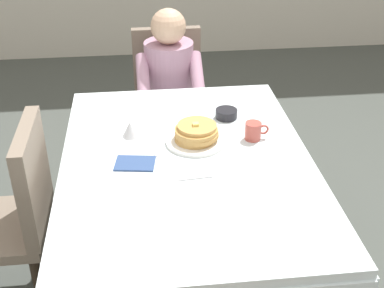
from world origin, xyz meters
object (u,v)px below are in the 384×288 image
knife_right_of_plate (237,142)px  chair_diner (168,92)px  spoon_near_edge (195,178)px  breakfast_stack (196,132)px  bowl_butter (226,114)px  plate_breakfast (196,141)px  chair_left_side (16,209)px  dining_table_main (187,176)px  fork_left_of_plate (155,146)px  syrup_pitcher (130,129)px  cup_coffee (254,131)px  diner_person (169,82)px

knife_right_of_plate → chair_diner: bearing=12.5°
knife_right_of_plate → spoon_near_edge: same height
knife_right_of_plate → spoon_near_edge: 0.36m
breakfast_stack → spoon_near_edge: bearing=-97.7°
bowl_butter → plate_breakfast: bearing=-128.7°
chair_left_side → bowl_butter: bearing=-70.0°
plate_breakfast → dining_table_main: bearing=-111.7°
plate_breakfast → spoon_near_edge: size_ratio=1.87×
chair_diner → bowl_butter: size_ratio=8.45×
chair_diner → chair_left_side: size_ratio=1.00×
fork_left_of_plate → chair_diner: bearing=-7.9°
chair_left_side → spoon_near_edge: bearing=-101.2°
plate_breakfast → syrup_pitcher: size_ratio=3.50×
cup_coffee → spoon_near_edge: cup_coffee is taller
plate_breakfast → chair_diner: bearing=93.3°
dining_table_main → knife_right_of_plate: bearing=25.8°
chair_diner → plate_breakfast: (0.06, -1.03, 0.22)m
breakfast_stack → chair_left_side: bearing=-170.5°
knife_right_of_plate → cup_coffee: bearing=-75.7°
cup_coffee → syrup_pitcher: cup_coffee is taller
plate_breakfast → chair_left_side: bearing=-170.5°
diner_person → bowl_butter: 0.70m
chair_left_side → fork_left_of_plate: size_ratio=5.17×
dining_table_main → breakfast_stack: size_ratio=7.46×
knife_right_of_plate → breakfast_stack: bearing=83.1°
chair_left_side → knife_right_of_plate: chair_left_side is taller
dining_table_main → chair_diner: (-0.00, 1.17, -0.12)m
dining_table_main → bowl_butter: bearing=57.0°
plate_breakfast → bowl_butter: size_ratio=2.55×
syrup_pitcher → knife_right_of_plate: (0.49, -0.11, -0.04)m
spoon_near_edge → cup_coffee: bearing=38.8°
dining_table_main → cup_coffee: size_ratio=13.49×
plate_breakfast → knife_right_of_plate: 0.19m
diner_person → fork_left_of_plate: diner_person is taller
diner_person → chair_diner: bearing=-90.0°
chair_left_side → bowl_butter: chair_left_side is taller
chair_diner → spoon_near_edge: (0.02, -1.33, 0.21)m
bowl_butter → spoon_near_edge: (-0.22, -0.52, -0.02)m
chair_diner → knife_right_of_plate: size_ratio=4.65×
chair_left_side → breakfast_stack: chair_left_side is taller
cup_coffee → syrup_pitcher: 0.58m
breakfast_stack → cup_coffee: breakfast_stack is taller
spoon_near_edge → diner_person: bearing=86.1°
chair_diner → fork_left_of_plate: bearing=82.9°
chair_left_side → knife_right_of_plate: 1.04m
chair_diner → bowl_butter: bearing=106.9°
cup_coffee → syrup_pitcher: (-0.57, 0.09, -0.01)m
chair_diner → cup_coffee: 1.11m
chair_left_side → breakfast_stack: (0.83, 0.14, 0.26)m
knife_right_of_plate → fork_left_of_plate: bearing=89.2°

